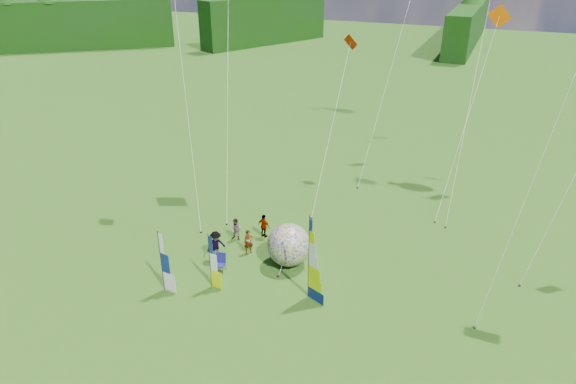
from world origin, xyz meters
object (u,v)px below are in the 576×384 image
at_px(bol_inflatable, 289,245).
at_px(spectator_c, 216,245).
at_px(side_banner_far, 161,262).
at_px(camp_chair, 220,263).
at_px(spectator_a, 249,242).
at_px(side_banner_left, 210,261).
at_px(spectator_b, 236,230).
at_px(kite_whale, 480,50).
at_px(spectator_d, 264,226).
at_px(feather_banner_main, 309,259).

height_order(bol_inflatable, spectator_c, bol_inflatable).
xyz_separation_m(side_banner_far, camp_chair, (1.94, 2.71, -1.23)).
height_order(spectator_a, spectator_c, spectator_c).
distance_m(side_banner_left, side_banner_far, 2.58).
height_order(side_banner_left, camp_chair, side_banner_left).
relative_size(spectator_b, spectator_c, 0.81).
distance_m(spectator_b, camp_chair, 3.60).
bearing_deg(spectator_c, camp_chair, -105.68).
xyz_separation_m(bol_inflatable, camp_chair, (-3.33, -2.33, -0.72)).
bearing_deg(bol_inflatable, kite_whale, 61.21).
height_order(side_banner_left, bol_inflatable, side_banner_left).
xyz_separation_m(spectator_a, kite_whale, (10.72, 14.49, 9.76)).
relative_size(side_banner_left, spectator_b, 2.17).
relative_size(spectator_c, spectator_d, 1.15).
relative_size(spectator_d, camp_chair, 1.46).
xyz_separation_m(side_banner_far, bol_inflatable, (5.26, 5.04, -0.50)).
relative_size(side_banner_far, spectator_b, 2.37).
xyz_separation_m(side_banner_left, spectator_c, (-1.15, 2.51, -0.70)).
distance_m(spectator_d, kite_whale, 19.04).
bearing_deg(side_banner_left, spectator_b, 109.68).
bearing_deg(camp_chair, feather_banner_main, -13.33).
relative_size(bol_inflatable, camp_chair, 2.31).
bearing_deg(camp_chair, spectator_c, 117.07).
distance_m(spectator_c, kite_whale, 22.18).
distance_m(feather_banner_main, kite_whale, 19.83).
relative_size(side_banner_far, bol_inflatable, 1.39).
bearing_deg(feather_banner_main, spectator_d, 159.18).
bearing_deg(spectator_b, spectator_a, -41.99).
distance_m(side_banner_far, kite_whale, 25.27).
bearing_deg(bol_inflatable, feather_banner_main, -48.86).
bearing_deg(side_banner_far, kite_whale, 62.63).
height_order(spectator_a, spectator_b, spectator_a).
xyz_separation_m(spectator_b, kite_whale, (12.15, 13.42, 9.79)).
bearing_deg(spectator_a, bol_inflatable, -41.75).
bearing_deg(spectator_c, spectator_a, -12.04).
distance_m(bol_inflatable, spectator_d, 3.47).
relative_size(spectator_c, camp_chair, 1.68).
xyz_separation_m(spectator_c, camp_chair, (0.86, -1.08, -0.38)).
distance_m(spectator_a, camp_chair, 2.51).
bearing_deg(spectator_d, side_banner_left, 100.30).
bearing_deg(side_banner_far, spectator_a, 70.19).
bearing_deg(side_banner_left, camp_chair, 108.66).
distance_m(side_banner_left, spectator_a, 3.95).
bearing_deg(side_banner_far, side_banner_left, 36.70).
distance_m(side_banner_far, spectator_c, 4.03).
distance_m(bol_inflatable, spectator_a, 2.75).
xyz_separation_m(spectator_b, camp_chair, (0.80, -3.50, -0.20)).
distance_m(spectator_a, spectator_b, 1.79).
distance_m(spectator_a, kite_whale, 20.50).
bearing_deg(camp_chair, bol_inflatable, 23.67).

